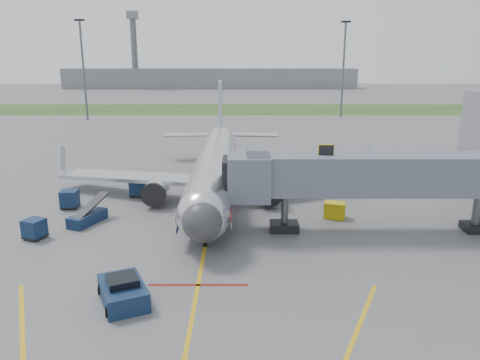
{
  "coord_description": "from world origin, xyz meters",
  "views": [
    {
      "loc": [
        2.54,
        -29.51,
        13.4
      ],
      "look_at": [
        2.52,
        8.51,
        3.2
      ],
      "focal_mm": 35.0,
      "sensor_mm": 36.0,
      "label": 1
    }
  ],
  "objects_px": {
    "belt_loader": "(88,217)",
    "ramp_worker": "(149,183)",
    "airliner": "(215,168)",
    "pushback_tug": "(123,292)"
  },
  "relations": [
    {
      "from": "belt_loader",
      "to": "ramp_worker",
      "type": "distance_m",
      "value": 9.97
    },
    {
      "from": "ramp_worker",
      "to": "airliner",
      "type": "bearing_deg",
      "value": -54.96
    },
    {
      "from": "airliner",
      "to": "ramp_worker",
      "type": "xyz_separation_m",
      "value": [
        -6.72,
        0.89,
        -1.76
      ]
    },
    {
      "from": "pushback_tug",
      "to": "belt_loader",
      "type": "distance_m",
      "value": 14.04
    },
    {
      "from": "pushback_tug",
      "to": "belt_loader",
      "type": "xyz_separation_m",
      "value": [
        -5.98,
        12.7,
        -0.13
      ]
    },
    {
      "from": "pushback_tug",
      "to": "ramp_worker",
      "type": "height_order",
      "value": "ramp_worker"
    },
    {
      "from": "airliner",
      "to": "pushback_tug",
      "type": "relative_size",
      "value": 8.35
    },
    {
      "from": "pushback_tug",
      "to": "ramp_worker",
      "type": "xyz_separation_m",
      "value": [
        -2.72,
        22.12,
        0.25
      ]
    },
    {
      "from": "pushback_tug",
      "to": "airliner",
      "type": "bearing_deg",
      "value": 79.32
    },
    {
      "from": "airliner",
      "to": "ramp_worker",
      "type": "distance_m",
      "value": 7.0
    }
  ]
}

